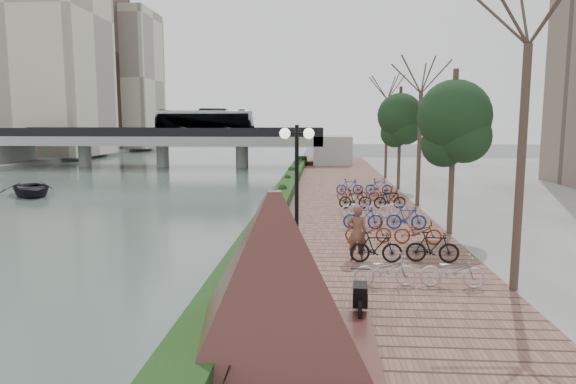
# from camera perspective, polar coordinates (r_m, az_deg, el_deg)

# --- Properties ---
(ground) EXTENTS (220.00, 220.00, 0.00)m
(ground) POSITION_cam_1_polar(r_m,az_deg,el_deg) (12.92, -9.57, -14.82)
(ground) COLOR #59595B
(ground) RESTS_ON ground
(river_water) EXTENTS (30.00, 130.00, 0.02)m
(river_water) POSITION_cam_1_polar(r_m,az_deg,el_deg) (41.02, -22.07, 0.24)
(river_water) COLOR #475951
(river_water) RESTS_ON ground
(promenade) EXTENTS (8.00, 75.00, 0.50)m
(promenade) POSITION_cam_1_polar(r_m,az_deg,el_deg) (29.50, 5.95, -1.47)
(promenade) COLOR brown
(promenade) RESTS_ON ground
(hedge) EXTENTS (1.10, 56.00, 0.60)m
(hedge) POSITION_cam_1_polar(r_m,az_deg,el_deg) (31.95, -0.31, 0.27)
(hedge) COLOR #143412
(hedge) RESTS_ON promenade
(chain_fence) EXTENTS (0.10, 14.10, 0.70)m
(chain_fence) POSITION_cam_1_polar(r_m,az_deg,el_deg) (14.28, -2.24, -8.90)
(chain_fence) COLOR black
(chain_fence) RESTS_ON promenade
(granite_monument) EXTENTS (6.06, 6.06, 3.19)m
(granite_monument) POSITION_cam_1_polar(r_m,az_deg,el_deg) (9.65, -1.51, -9.21)
(granite_monument) COLOR #4D2721
(granite_monument) RESTS_ON promenade
(lamppost) EXTENTS (1.02, 0.32, 4.37)m
(lamppost) POSITION_cam_1_polar(r_m,az_deg,el_deg) (15.15, 0.98, 3.01)
(lamppost) COLOR black
(lamppost) RESTS_ON promenade
(motorcycle) EXTENTS (0.58, 1.54, 0.95)m
(motorcycle) POSITION_cam_1_polar(r_m,az_deg,el_deg) (12.24, 8.01, -11.23)
(motorcycle) COLOR black
(motorcycle) RESTS_ON promenade
(pedestrian) EXTENTS (0.68, 0.47, 1.80)m
(pedestrian) POSITION_cam_1_polar(r_m,az_deg,el_deg) (16.73, 7.65, -4.54)
(pedestrian) COLOR brown
(pedestrian) RESTS_ON promenade
(bicycle_parking) EXTENTS (2.40, 19.89, 1.00)m
(bicycle_parking) POSITION_cam_1_polar(r_m,az_deg,el_deg) (23.04, 10.32, -2.31)
(bicycle_parking) COLOR #B5B5BA
(bicycle_parking) RESTS_ON promenade
(street_trees) EXTENTS (3.20, 37.12, 6.80)m
(street_trees) POSITION_cam_1_polar(r_m,az_deg,el_deg) (24.86, 15.77, 4.54)
(street_trees) COLOR #3D3024
(street_trees) RESTS_ON promenade
(bridge) EXTENTS (36.00, 10.77, 6.50)m
(bridge) POSITION_cam_1_polar(r_m,az_deg,el_deg) (59.08, -12.87, 5.99)
(bridge) COLOR #999994
(bridge) RESTS_ON ground
(boat) EXTENTS (5.70, 5.92, 1.00)m
(boat) POSITION_cam_1_polar(r_m,az_deg,el_deg) (38.83, -26.68, 0.35)
(boat) COLOR black
(boat) RESTS_ON river_water
(far_buildings) EXTENTS (35.00, 38.00, 38.00)m
(far_buildings) POSITION_cam_1_polar(r_m,az_deg,el_deg) (90.09, -26.75, 14.02)
(far_buildings) COLOR beige
(far_buildings) RESTS_ON far_bank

